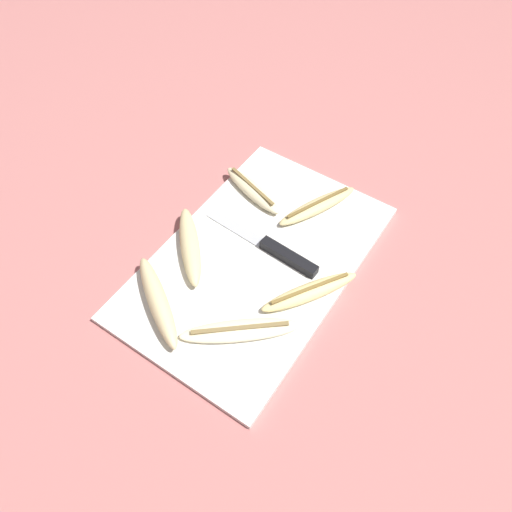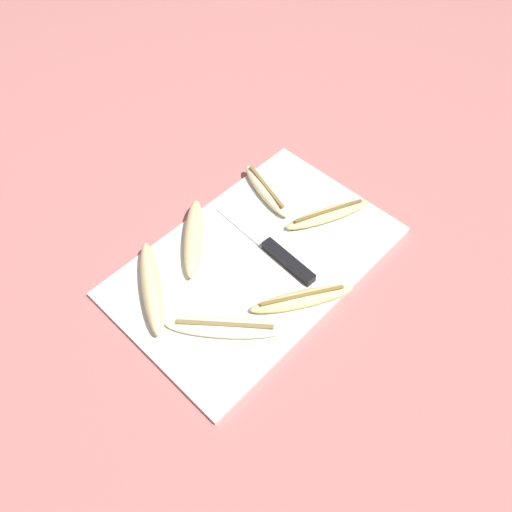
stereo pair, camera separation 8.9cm
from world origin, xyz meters
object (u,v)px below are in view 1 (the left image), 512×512
banana_ripe_center (158,301)px  banana_mellow_near (190,246)px  knife (279,252)px  banana_golden_short (310,292)px  banana_spotted_left (317,206)px  banana_bright_far (240,330)px  banana_cream_curved (252,190)px

banana_ripe_center → banana_mellow_near: banana_ripe_center is taller
knife → banana_golden_short: bearing=-113.2°
banana_spotted_left → knife: bearing=178.9°
banana_golden_short → banana_bright_far: bearing=155.7°
knife → banana_bright_far: same height
banana_bright_far → banana_golden_short: bearing=-24.3°
banana_bright_far → banana_golden_short: (0.12, -0.06, 0.00)m
banana_cream_curved → banana_mellow_near: banana_mellow_near is taller
knife → banana_ripe_center: size_ratio=1.38×
banana_bright_far → banana_spotted_left: bearing=5.7°
knife → banana_spotted_left: bearing=2.2°
knife → banana_mellow_near: banana_mellow_near is taller
banana_cream_curved → banana_ripe_center: bearing=-176.9°
banana_spotted_left → banana_golden_short: bearing=-154.0°
banana_cream_curved → banana_golden_short: (-0.14, -0.21, 0.00)m
banana_mellow_near → knife: bearing=-58.8°
banana_golden_short → banana_ripe_center: bearing=129.2°
knife → banana_mellow_near: size_ratio=1.61×
banana_ripe_center → banana_mellow_near: (0.12, 0.03, -0.00)m
banana_ripe_center → banana_spotted_left: bearing=-18.1°
banana_mellow_near → banana_spotted_left: bearing=-33.0°
banana_cream_curved → banana_mellow_near: (-0.18, 0.01, 0.00)m
banana_cream_curved → knife: bearing=-127.8°
knife → banana_cream_curved: bearing=55.5°
banana_spotted_left → banana_mellow_near: bearing=147.0°
knife → banana_mellow_near: (-0.08, 0.14, 0.01)m
banana_golden_short → knife: bearing=63.5°
banana_mellow_near → banana_cream_curved: bearing=-4.3°
banana_bright_far → banana_cream_curved: 0.31m
banana_ripe_center → banana_golden_short: 0.25m
banana_ripe_center → banana_mellow_near: bearing=13.6°
banana_bright_far → banana_mellow_near: banana_mellow_near is taller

